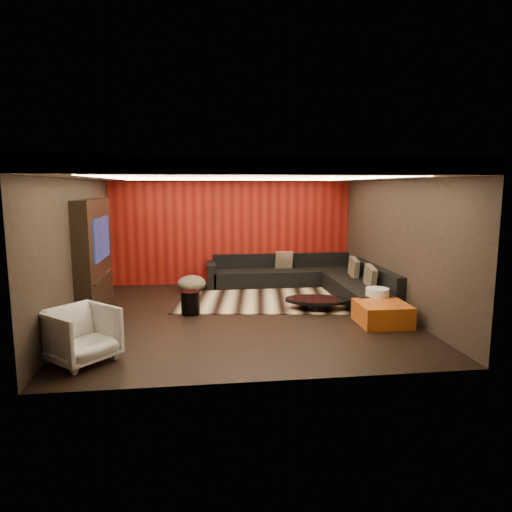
{
  "coord_description": "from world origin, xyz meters",
  "views": [
    {
      "loc": [
        -0.86,
        -8.39,
        2.44
      ],
      "look_at": [
        0.3,
        0.6,
        1.05
      ],
      "focal_mm": 32.0,
      "sensor_mm": 36.0,
      "label": 1
    }
  ],
  "objects": [
    {
      "name": "tv_screen",
      "position": [
        -2.69,
        0.6,
        1.45
      ],
      "size": [
        0.04,
        1.3,
        0.8
      ],
      "primitive_type": "cube",
      "color": "black",
      "rests_on": "ground"
    },
    {
      "name": "cove_right",
      "position": [
        2.36,
        0.0,
        2.6
      ],
      "size": [
        0.08,
        4.8,
        0.04
      ],
      "primitive_type": "cube",
      "color": "#FFD899",
      "rests_on": "ground"
    },
    {
      "name": "throw_pillows",
      "position": [
        2.17,
        1.46,
        0.62
      ],
      "size": [
        1.64,
        2.67,
        0.5
      ],
      "color": "tan",
      "rests_on": "sectional_sofa"
    },
    {
      "name": "soffit_left",
      "position": [
        -2.7,
        0.0,
        2.69
      ],
      "size": [
        0.6,
        4.8,
        0.22
      ],
      "primitive_type": "cube",
      "color": "silver",
      "rests_on": "ground"
    },
    {
      "name": "tv_shelf",
      "position": [
        -2.69,
        0.6,
        0.7
      ],
      "size": [
        0.04,
        1.6,
        0.04
      ],
      "primitive_type": "cube",
      "color": "black",
      "rests_on": "ground"
    },
    {
      "name": "orange_ottoman",
      "position": [
        2.38,
        -0.87,
        0.19
      ],
      "size": [
        0.88,
        0.88,
        0.39
      ],
      "primitive_type": "cube",
      "rotation": [
        0.0,
        0.0,
        -0.02
      ],
      "color": "#A24414",
      "rests_on": "floor"
    },
    {
      "name": "cove_left",
      "position": [
        -2.36,
        0.0,
        2.6
      ],
      "size": [
        0.08,
        4.8,
        0.04
      ],
      "primitive_type": "cube",
      "color": "#FFD899",
      "rests_on": "ground"
    },
    {
      "name": "rug",
      "position": [
        0.73,
        1.46,
        0.01
      ],
      "size": [
        4.37,
        3.51,
        0.02
      ],
      "primitive_type": "cube",
      "rotation": [
        0.0,
        0.0,
        -0.14
      ],
      "color": "#C6B791",
      "rests_on": "floor"
    },
    {
      "name": "soffit_right",
      "position": [
        2.7,
        0.0,
        2.69
      ],
      "size": [
        0.6,
        4.8,
        0.22
      ],
      "primitive_type": "cube",
      "color": "silver",
      "rests_on": "ground"
    },
    {
      "name": "ceiling",
      "position": [
        0.0,
        0.0,
        2.81
      ],
      "size": [
        6.0,
        6.0,
        0.02
      ],
      "primitive_type": "cube",
      "color": "silver",
      "rests_on": "ground"
    },
    {
      "name": "wall_back",
      "position": [
        0.0,
        3.01,
        1.4
      ],
      "size": [
        6.0,
        0.02,
        2.8
      ],
      "primitive_type": "cube",
      "color": "black",
      "rests_on": "ground"
    },
    {
      "name": "floor",
      "position": [
        0.0,
        0.0,
        -0.01
      ],
      "size": [
        6.0,
        6.0,
        0.02
      ],
      "primitive_type": "cube",
      "color": "black",
      "rests_on": "ground"
    },
    {
      "name": "soffit_front",
      "position": [
        0.0,
        -2.7,
        2.69
      ],
      "size": [
        6.0,
        0.6,
        0.22
      ],
      "primitive_type": "cube",
      "color": "silver",
      "rests_on": "ground"
    },
    {
      "name": "wall_right",
      "position": [
        3.01,
        0.0,
        1.4
      ],
      "size": [
        0.02,
        6.0,
        2.8
      ],
      "primitive_type": "cube",
      "color": "black",
      "rests_on": "ground"
    },
    {
      "name": "tv_surround",
      "position": [
        -2.85,
        0.6,
        1.1
      ],
      "size": [
        0.3,
        2.0,
        2.2
      ],
      "primitive_type": "cube",
      "color": "black",
      "rests_on": "ground"
    },
    {
      "name": "cove_back",
      "position": [
        0.0,
        2.36,
        2.6
      ],
      "size": [
        4.8,
        0.08,
        0.04
      ],
      "primitive_type": "cube",
      "color": "#FFD899",
      "rests_on": "ground"
    },
    {
      "name": "coffee_table",
      "position": [
        1.47,
        0.21,
        0.13
      ],
      "size": [
        1.51,
        1.51,
        0.21
      ],
      "primitive_type": "cylinder",
      "rotation": [
        0.0,
        0.0,
        -0.23
      ],
      "color": "black",
      "rests_on": "rug"
    },
    {
      "name": "striped_pouf",
      "position": [
        -1.02,
        2.14,
        0.2
      ],
      "size": [
        0.83,
        0.83,
        0.36
      ],
      "primitive_type": "ellipsoid",
      "rotation": [
        0.0,
        0.0,
        0.32
      ],
      "color": "beige",
      "rests_on": "rug"
    },
    {
      "name": "soffit_back",
      "position": [
        0.0,
        2.7,
        2.69
      ],
      "size": [
        6.0,
        0.6,
        0.22
      ],
      "primitive_type": "cube",
      "color": "silver",
      "rests_on": "ground"
    },
    {
      "name": "armchair",
      "position": [
        -2.5,
        -2.03,
        0.39
      ],
      "size": [
        1.19,
        1.19,
        0.78
      ],
      "primitive_type": "imported",
      "rotation": [
        0.0,
        0.0,
        0.82
      ],
      "color": "silver",
      "rests_on": "floor"
    },
    {
      "name": "sectional_sofa",
      "position": [
        1.73,
        1.86,
        0.26
      ],
      "size": [
        3.65,
        3.5,
        0.75
      ],
      "color": "black",
      "rests_on": "floor"
    },
    {
      "name": "white_side_table",
      "position": [
        2.48,
        -0.38,
        0.27
      ],
      "size": [
        0.57,
        0.57,
        0.54
      ],
      "primitive_type": "cylinder",
      "rotation": [
        0.0,
        0.0,
        -0.39
      ],
      "color": "silver",
      "rests_on": "floor"
    },
    {
      "name": "drum_stool",
      "position": [
        -1.02,
        0.21,
        0.23
      ],
      "size": [
        0.46,
        0.46,
        0.43
      ],
      "primitive_type": "cylinder",
      "rotation": [
        0.0,
        0.0,
        0.32
      ],
      "color": "black",
      "rests_on": "rug"
    },
    {
      "name": "wall_left",
      "position": [
        -3.01,
        0.0,
        1.4
      ],
      "size": [
        0.02,
        6.0,
        2.8
      ],
      "primitive_type": "cube",
      "color": "black",
      "rests_on": "ground"
    },
    {
      "name": "red_feature_wall",
      "position": [
        0.0,
        2.97,
        1.4
      ],
      "size": [
        5.98,
        0.05,
        2.78
      ],
      "primitive_type": "cube",
      "color": "#6B0C0A",
      "rests_on": "ground"
    },
    {
      "name": "cove_front",
      "position": [
        0.0,
        -2.36,
        2.6
      ],
      "size": [
        4.8,
        0.08,
        0.04
      ],
      "primitive_type": "cube",
      "color": "#FFD899",
      "rests_on": "ground"
    }
  ]
}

